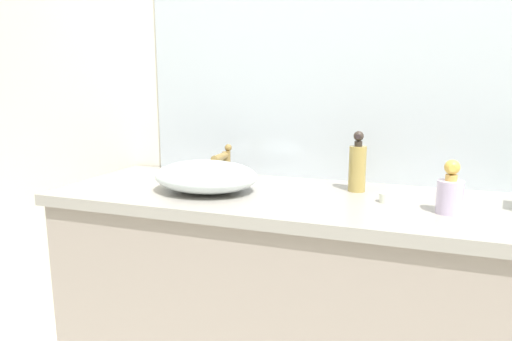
% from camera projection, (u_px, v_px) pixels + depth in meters
% --- Properties ---
extents(bathroom_wall_rear, '(6.00, 0.06, 2.60)m').
position_uv_depth(bathroom_wall_rear, '(342.00, 71.00, 1.74)').
color(bathroom_wall_rear, silver).
rests_on(bathroom_wall_rear, ground).
extents(vanity_counter, '(1.77, 0.59, 0.88)m').
position_uv_depth(vanity_counter, '(304.00, 314.00, 1.61)').
color(vanity_counter, gray).
rests_on(vanity_counter, ground).
extents(wall_mirror_panel, '(1.49, 0.01, 1.09)m').
position_uv_depth(wall_mirror_panel, '(328.00, 37.00, 1.70)').
color(wall_mirror_panel, '#B2BCC6').
rests_on(wall_mirror_panel, vanity_counter).
extents(sink_basin, '(0.37, 0.30, 0.11)m').
position_uv_depth(sink_basin, '(206.00, 176.00, 1.59)').
color(sink_basin, silver).
rests_on(sink_basin, vanity_counter).
extents(faucet, '(0.03, 0.14, 0.14)m').
position_uv_depth(faucet, '(224.00, 161.00, 1.73)').
color(faucet, olive).
rests_on(faucet, vanity_counter).
extents(soap_dispenser, '(0.07, 0.07, 0.16)m').
position_uv_depth(soap_dispenser, '(450.00, 192.00, 1.31)').
color(soap_dispenser, silver).
rests_on(soap_dispenser, vanity_counter).
extents(lotion_bottle, '(0.06, 0.06, 0.21)m').
position_uv_depth(lotion_bottle, '(357.00, 166.00, 1.58)').
color(lotion_bottle, '#A38C47').
rests_on(lotion_bottle, vanity_counter).
extents(candle_jar, '(0.04, 0.04, 0.03)m').
position_uv_depth(candle_jar, '(386.00, 198.00, 1.45)').
color(candle_jar, silver).
rests_on(candle_jar, vanity_counter).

